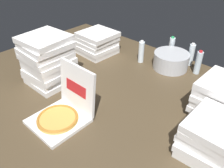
# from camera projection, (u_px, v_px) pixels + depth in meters

# --- Properties ---
(ground_plane) EXTENTS (3.20, 2.40, 0.02)m
(ground_plane) POSITION_uv_depth(u_px,v_px,m) (107.00, 105.00, 1.92)
(ground_plane) COLOR #4C3D28
(open_pizza_box) EXTENTS (0.37, 0.43, 0.40)m
(open_pizza_box) POSITION_uv_depth(u_px,v_px,m) (64.00, 110.00, 1.73)
(open_pizza_box) COLOR white
(open_pizza_box) RESTS_ON ground_plane
(pizza_stack_left_far) EXTENTS (0.41, 0.41, 0.25)m
(pizza_stack_left_far) POSITION_uv_depth(u_px,v_px,m) (216.00, 139.00, 1.44)
(pizza_stack_left_far) COLOR white
(pizza_stack_left_far) RESTS_ON ground_plane
(pizza_stack_right_near) EXTENTS (0.42, 0.41, 0.45)m
(pizza_stack_right_near) POSITION_uv_depth(u_px,v_px,m) (48.00, 60.00, 2.08)
(pizza_stack_right_near) COLOR white
(pizza_stack_right_near) RESTS_ON ground_plane
(pizza_stack_right_mid) EXTENTS (0.40, 0.40, 0.25)m
(pizza_stack_right_mid) POSITION_uv_depth(u_px,v_px,m) (97.00, 43.00, 2.64)
(pizza_stack_right_mid) COLOR white
(pizza_stack_right_mid) RESTS_ON ground_plane
(pizza_stack_center_far) EXTENTS (0.40, 0.40, 0.30)m
(pizza_stack_center_far) POSITION_uv_depth(u_px,v_px,m) (224.00, 100.00, 1.72)
(pizza_stack_center_far) COLOR white
(pizza_stack_center_far) RESTS_ON ground_plane
(ice_bucket) EXTENTS (0.36, 0.36, 0.17)m
(ice_bucket) POSITION_uv_depth(u_px,v_px,m) (171.00, 61.00, 2.37)
(ice_bucket) COLOR #B7BABF
(ice_bucket) RESTS_ON ground_plane
(water_bottle_0) EXTENTS (0.06, 0.06, 0.25)m
(water_bottle_0) POSITION_uv_depth(u_px,v_px,m) (171.00, 48.00, 2.55)
(water_bottle_0) COLOR white
(water_bottle_0) RESTS_ON ground_plane
(water_bottle_1) EXTENTS (0.06, 0.06, 0.25)m
(water_bottle_1) POSITION_uv_depth(u_px,v_px,m) (141.00, 52.00, 2.46)
(water_bottle_1) COLOR white
(water_bottle_1) RESTS_ON ground_plane
(water_bottle_2) EXTENTS (0.06, 0.06, 0.25)m
(water_bottle_2) POSITION_uv_depth(u_px,v_px,m) (198.00, 63.00, 2.27)
(water_bottle_2) COLOR silver
(water_bottle_2) RESTS_ON ground_plane
(water_bottle_3) EXTENTS (0.06, 0.06, 0.25)m
(water_bottle_3) POSITION_uv_depth(u_px,v_px,m) (191.00, 55.00, 2.41)
(water_bottle_3) COLOR white
(water_bottle_3) RESTS_ON ground_plane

